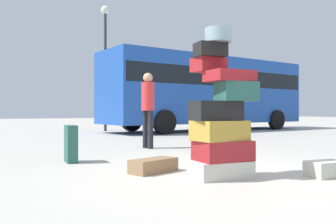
{
  "coord_description": "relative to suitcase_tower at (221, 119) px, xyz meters",
  "views": [
    {
      "loc": [
        -2.77,
        -4.04,
        0.86
      ],
      "look_at": [
        -0.31,
        1.63,
        0.84
      ],
      "focal_mm": 38.69,
      "sensor_mm": 36.0,
      "label": 1
    }
  ],
  "objects": [
    {
      "name": "ground_plane",
      "position": [
        0.3,
        0.05,
        -0.75
      ],
      "size": [
        80.0,
        80.0,
        0.0
      ],
      "primitive_type": "plane",
      "color": "#ADA89E"
    },
    {
      "name": "person_bearded_onlooker",
      "position": [
        0.41,
        3.81,
        0.29
      ],
      "size": [
        0.3,
        0.33,
        1.73
      ],
      "rotation": [
        0.0,
        0.0,
        -1.33
      ],
      "color": "black",
      "rests_on": "ground"
    },
    {
      "name": "suitcase_brown_upright_blue",
      "position": [
        -0.65,
        0.73,
        -0.66
      ],
      "size": [
        0.76,
        0.56,
        0.19
      ],
      "primitive_type": "cube",
      "rotation": [
        0.0,
        0.0,
        0.41
      ],
      "color": "olive",
      "rests_on": "ground"
    },
    {
      "name": "lamp_post",
      "position": [
        1.25,
        11.39,
        2.83
      ],
      "size": [
        0.36,
        0.36,
        5.4
      ],
      "color": "#333338",
      "rests_on": "ground"
    },
    {
      "name": "parked_bus",
      "position": [
        5.51,
        10.02,
        1.08
      ],
      "size": [
        9.94,
        4.3,
        3.15
      ],
      "rotation": [
        0.0,
        0.0,
        0.19
      ],
      "color": "#1E4CA5",
      "rests_on": "ground"
    },
    {
      "name": "suitcase_tower",
      "position": [
        0.0,
        0.0,
        0.0
      ],
      "size": [
        0.8,
        0.67,
        1.92
      ],
      "color": "beige",
      "rests_on": "ground"
    },
    {
      "name": "suitcase_cream_foreground_near",
      "position": [
        1.29,
        -0.49,
        -0.65
      ],
      "size": [
        0.51,
        0.33,
        0.21
      ],
      "primitive_type": "cube",
      "rotation": [
        0.0,
        0.0,
        -0.01
      ],
      "color": "beige",
      "rests_on": "ground"
    },
    {
      "name": "suitcase_teal_foreground_far",
      "position": [
        -1.56,
        2.2,
        -0.44
      ],
      "size": [
        0.18,
        0.38,
        0.62
      ],
      "primitive_type": "cube",
      "rotation": [
        0.0,
        0.0,
        0.03
      ],
      "color": "#26594C",
      "rests_on": "ground"
    }
  ]
}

